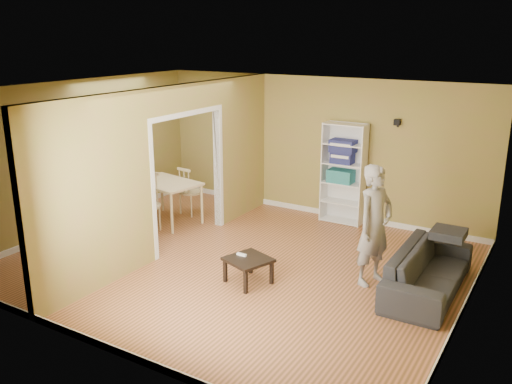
# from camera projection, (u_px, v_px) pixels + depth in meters

# --- Properties ---
(room_shell) EXTENTS (6.50, 6.50, 6.50)m
(room_shell) POSITION_uv_depth(u_px,v_px,m) (237.00, 180.00, 7.87)
(room_shell) COLOR #BB6D49
(room_shell) RESTS_ON ground
(partition) EXTENTS (0.22, 5.50, 2.60)m
(partition) POSITION_uv_depth(u_px,v_px,m) (173.00, 170.00, 8.46)
(partition) COLOR olive
(partition) RESTS_ON ground
(wall_speaker) EXTENTS (0.10, 0.10, 0.10)m
(wall_speaker) POSITION_uv_depth(u_px,v_px,m) (397.00, 122.00, 9.17)
(wall_speaker) COLOR black
(wall_speaker) RESTS_ON room_shell
(sofa) EXTENTS (2.04, 0.89, 0.78)m
(sofa) POSITION_uv_depth(u_px,v_px,m) (429.00, 264.00, 7.23)
(sofa) COLOR black
(sofa) RESTS_ON ground
(person) EXTENTS (0.87, 0.78, 1.98)m
(person) POSITION_uv_depth(u_px,v_px,m) (375.00, 215.00, 7.31)
(person) COLOR slate
(person) RESTS_ON ground
(bookshelf) EXTENTS (0.77, 0.34, 1.83)m
(bookshelf) POSITION_uv_depth(u_px,v_px,m) (345.00, 173.00, 9.80)
(bookshelf) COLOR white
(bookshelf) RESTS_ON ground
(paper_box_teal) EXTENTS (0.45, 0.30, 0.23)m
(paper_box_teal) POSITION_uv_depth(u_px,v_px,m) (341.00, 176.00, 9.80)
(paper_box_teal) COLOR #266E75
(paper_box_teal) RESTS_ON bookshelf
(paper_box_navy_b) EXTENTS (0.39, 0.26, 0.20)m
(paper_box_navy_b) POSITION_uv_depth(u_px,v_px,m) (342.00, 158.00, 9.70)
(paper_box_navy_b) COLOR navy
(paper_box_navy_b) RESTS_ON bookshelf
(paper_box_navy_c) EXTENTS (0.45, 0.29, 0.23)m
(paper_box_navy_c) POSITION_uv_depth(u_px,v_px,m) (343.00, 144.00, 9.63)
(paper_box_navy_c) COLOR navy
(paper_box_navy_c) RESTS_ON bookshelf
(coffee_table) EXTENTS (0.55, 0.55, 0.37)m
(coffee_table) POSITION_uv_depth(u_px,v_px,m) (248.00, 262.00, 7.49)
(coffee_table) COLOR black
(coffee_table) RESTS_ON ground
(game_controller) EXTENTS (0.15, 0.04, 0.03)m
(game_controller) POSITION_uv_depth(u_px,v_px,m) (242.00, 255.00, 7.56)
(game_controller) COLOR white
(game_controller) RESTS_ON coffee_table
(dining_table) EXTENTS (1.22, 0.81, 0.76)m
(dining_table) POSITION_uv_depth(u_px,v_px,m) (166.00, 186.00, 9.83)
(dining_table) COLOR tan
(dining_table) RESTS_ON ground
(chair_left) EXTENTS (0.47, 0.47, 0.95)m
(chair_left) POSITION_uv_depth(u_px,v_px,m) (131.00, 191.00, 10.26)
(chair_left) COLOR #D3B78A
(chair_left) RESTS_ON ground
(chair_near) EXTENTS (0.63, 0.63, 1.06)m
(chair_near) POSITION_uv_depth(u_px,v_px,m) (147.00, 204.00, 9.30)
(chair_near) COLOR #D7B580
(chair_near) RESTS_ON ground
(chair_far) EXTENTS (0.48, 0.48, 0.93)m
(chair_far) POSITION_uv_depth(u_px,v_px,m) (191.00, 190.00, 10.32)
(chair_far) COLOR tan
(chair_far) RESTS_ON ground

